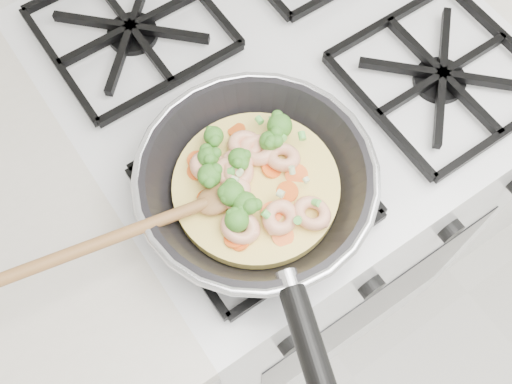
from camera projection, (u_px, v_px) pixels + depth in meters
stove at (274, 192)px, 1.23m from camera, size 0.60×0.60×0.92m
skillet at (255, 187)px, 0.68m from camera, size 0.46×0.43×0.09m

